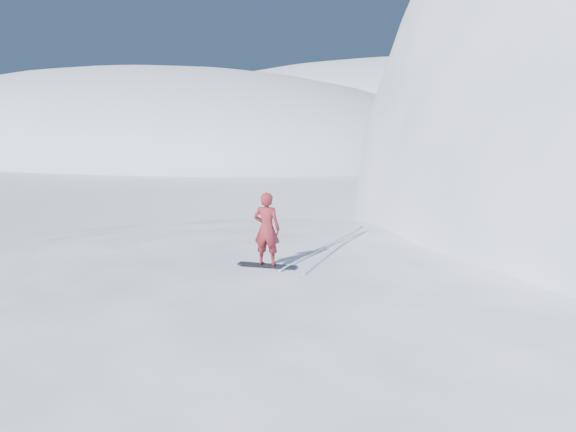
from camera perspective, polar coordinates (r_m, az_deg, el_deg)
ground at (r=12.50m, az=-0.99°, el=-18.92°), size 400.00×400.00×0.00m
near_ridge at (r=14.49m, az=9.08°, el=-14.75°), size 36.00×28.00×4.80m
far_ridge_a at (r=102.86m, az=-16.36°, el=6.45°), size 120.00×70.00×28.00m
far_ridge_c at (r=127.87m, az=10.38°, el=7.36°), size 140.00×90.00×36.00m
wind_bumps at (r=14.38m, az=1.74°, el=-14.83°), size 16.00×14.40×1.00m
snowboard at (r=13.98m, az=-2.14°, el=-5.02°), size 1.52×0.66×0.02m
snowboarder at (r=13.77m, az=-2.17°, el=-1.31°), size 0.75×0.59×1.82m
vapor_plume at (r=81.41m, az=-15.49°, el=5.60°), size 9.21×7.37×6.45m
board_tracks at (r=16.06m, az=4.58°, el=-3.00°), size 1.18×5.99×0.04m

